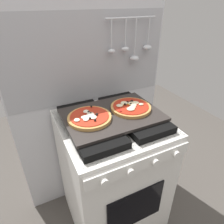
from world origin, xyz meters
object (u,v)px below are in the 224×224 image
Objects in this scene: baking_tray at (112,115)px; stove at (112,172)px; pizza_right at (131,107)px; pizza_left at (89,117)px.

stove is at bearing -90.00° from baking_tray.
stove is at bearing 179.69° from pizza_right.
pizza_right is (0.12, -0.00, 0.02)m from baking_tray.
baking_tray is (0.00, 0.00, 0.46)m from stove.
pizza_left is at bearing 178.97° from pizza_right.
pizza_left is at bearing 179.00° from baking_tray.
pizza_right reaches higher than baking_tray.
stove is 0.46m from baking_tray.
baking_tray is at bearing 90.00° from stove.
pizza_left reaches higher than baking_tray.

